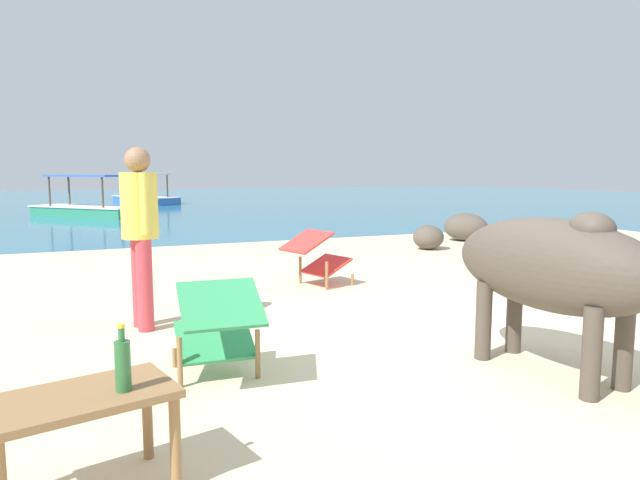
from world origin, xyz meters
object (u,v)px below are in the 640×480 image
low_bench_table (82,412)px  boat_green (86,207)px  deck_chair_near (316,255)px  deck_chair_far (218,325)px  person_standing (140,224)px  boat_blue (146,197)px  cow (559,267)px  bottle (123,364)px

low_bench_table → boat_green: 16.65m
deck_chair_near → deck_chair_far: 3.22m
low_bench_table → person_standing: person_standing is taller
boat_blue → deck_chair_near: bearing=155.3°
cow → bottle: 2.88m
boat_green → boat_blue: (2.39, 6.13, 0.00)m
bottle → boat_green: (-0.11, 16.68, -0.34)m
cow → person_standing: (-2.52, 2.32, 0.18)m
low_bench_table → deck_chair_far: 1.43m
cow → person_standing: 3.43m
cow → boat_blue: 22.43m
bottle → deck_chair_near: 4.59m
deck_chair_near → person_standing: bearing=-168.9°
bottle → deck_chair_far: 1.39m
deck_chair_near → boat_green: size_ratio=0.26×
cow → boat_green: 16.56m
cow → bottle: size_ratio=7.00×
boat_blue → cow: bearing=156.2°
bottle → deck_chair_far: bearing=60.8°
low_bench_table → boat_green: size_ratio=0.25×
bottle → cow: bearing=7.9°
deck_chair_far → boat_blue: (1.61, 21.61, -0.13)m
deck_chair_near → boat_green: 13.08m
cow → boat_blue: bearing=173.8°
low_bench_table → deck_chair_far: bearing=40.5°
person_standing → cow: bearing=-50.8°
cow → boat_blue: boat_blue is taller
deck_chair_far → boat_green: boat_green is taller
low_bench_table → boat_green: bearing=76.1°
bottle → boat_blue: boat_blue is taller
cow → low_bench_table: cow is taller
bottle → person_standing: 2.76m
bottle → low_bench_table: bearing=168.9°
deck_chair_near → boat_green: (-2.58, 12.82, -0.13)m
low_bench_table → bottle: (0.17, -0.03, 0.20)m
bottle → boat_green: boat_green is taller
deck_chair_far → boat_blue: boat_blue is taller
low_bench_table → boat_blue: (2.45, 22.78, -0.14)m
deck_chair_near → boat_blue: boat_blue is taller
deck_chair_far → cow: bearing=-106.9°
low_bench_table → deck_chair_near: (2.64, 3.83, -0.01)m
bottle → boat_green: bearing=90.4°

